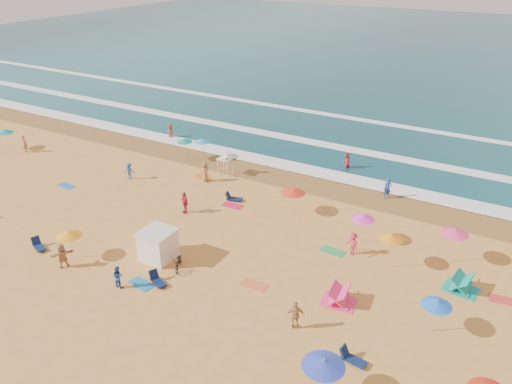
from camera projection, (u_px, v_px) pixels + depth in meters
The scene contains 13 objects.
ground at pixel (198, 238), 36.43m from camera, with size 220.00×220.00×0.00m, color gold.
ocean at pixel (439, 50), 101.79m from camera, with size 220.00×140.00×0.18m, color #0C4756.
wet_sand at pixel (277, 176), 46.15m from camera, with size 220.00×220.00×0.00m, color olive.
surf_foam at pixel (316, 145), 52.98m from camera, with size 200.00×18.70×0.05m.
cabana at pixel (158, 246), 33.63m from camera, with size 2.00×2.00×2.00m, color white.
cabana_roof at pixel (157, 232), 33.15m from camera, with size 2.20×2.20×0.12m, color silver.
bicycle at pixel (178, 262), 32.78m from camera, with size 0.63×1.79×0.94m, color black.
lifeguard_stand at pixel (225, 164), 46.12m from camera, with size 1.20×1.20×2.10m, color white, non-canonical shape.
beach_umbrellas at pixel (237, 219), 34.85m from camera, with size 65.40×24.33×0.80m.
loungers at pixel (195, 283), 31.30m from camera, with size 56.32×22.41×0.34m.
towels at pixel (189, 251), 34.82m from camera, with size 48.73×22.15×0.03m.
popup_tents at pixel (402, 288), 30.15m from camera, with size 8.31×6.75×1.20m.
beachgoers at pixel (203, 200), 40.01m from camera, with size 49.05×26.01×2.08m.
Camera 1 is at (19.10, -24.97, 19.19)m, focal length 35.00 mm.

